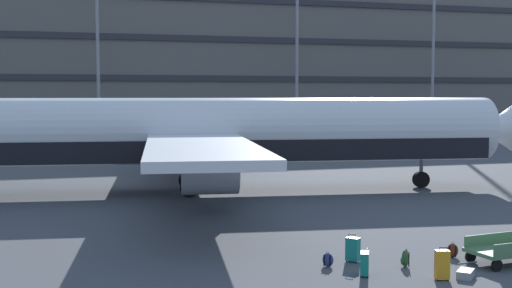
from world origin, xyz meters
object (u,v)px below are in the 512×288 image
(backpack_laid_flat, at_px, (453,251))
(suitcase_black, at_px, (365,263))
(suitcase_purple, at_px, (466,274))
(suitcase_teal, at_px, (442,264))
(backpack_small, at_px, (405,259))
(backpack_upright, at_px, (328,260))
(airliner, at_px, (203,134))
(baggage_cart, at_px, (510,250))
(suitcase_silver, at_px, (353,249))

(backpack_laid_flat, bearing_deg, suitcase_black, -161.76)
(suitcase_black, height_order, suitcase_purple, suitcase_black)
(suitcase_teal, height_order, suitcase_black, suitcase_teal)
(suitcase_teal, relative_size, backpack_small, 1.70)
(suitcase_black, xyz_separation_m, backpack_upright, (-0.63, 1.21, -0.17))
(suitcase_teal, xyz_separation_m, suitcase_black, (-1.91, 0.96, -0.08))
(suitcase_purple, bearing_deg, airliner, 103.19)
(suitcase_teal, relative_size, suitcase_black, 1.21)
(airliner, bearing_deg, suitcase_teal, -79.25)
(suitcase_teal, relative_size, backpack_laid_flat, 1.96)
(backpack_laid_flat, relative_size, backpack_small, 0.87)
(airliner, bearing_deg, suitcase_black, -85.06)
(backpack_laid_flat, height_order, baggage_cart, baggage_cart)
(airliner, height_order, baggage_cart, airliner)
(suitcase_black, xyz_separation_m, suitcase_purple, (2.68, -0.92, -0.26))
(suitcase_silver, bearing_deg, baggage_cart, -17.59)
(backpack_laid_flat, distance_m, baggage_cart, 1.71)
(baggage_cart, bearing_deg, backpack_upright, 168.30)
(suitcase_teal, xyz_separation_m, backpack_upright, (-2.54, 2.17, -0.25))
(backpack_laid_flat, bearing_deg, airliner, 108.07)
(backpack_small, bearing_deg, suitcase_black, -160.64)
(backpack_small, bearing_deg, baggage_cart, -8.38)
(airliner, relative_size, suitcase_teal, 37.70)
(suitcase_black, relative_size, suitcase_purple, 1.08)
(suitcase_teal, height_order, suitcase_silver, suitcase_teal)
(backpack_small, bearing_deg, suitcase_purple, -53.29)
(airliner, height_order, backpack_laid_flat, airliner)
(airliner, distance_m, baggage_cart, 17.99)
(suitcase_silver, xyz_separation_m, backpack_laid_flat, (3.30, -0.33, -0.19))
(airliner, distance_m, suitcase_purple, 18.34)
(backpack_small, bearing_deg, suitcase_teal, -77.86)
(suitcase_black, height_order, baggage_cart, baggage_cart)
(suitcase_silver, xyz_separation_m, baggage_cart, (4.57, -1.45, 0.02))
(suitcase_silver, height_order, suitcase_purple, suitcase_silver)
(backpack_upright, bearing_deg, backpack_laid_flat, -0.28)
(backpack_small, bearing_deg, airliner, 100.62)
(suitcase_teal, height_order, baggage_cart, suitcase_teal)
(suitcase_black, xyz_separation_m, backpack_laid_flat, (3.61, 1.19, -0.16))
(suitcase_silver, bearing_deg, backpack_upright, -162.04)
(airliner, relative_size, backpack_small, 64.24)
(airliner, xyz_separation_m, backpack_small, (3.03, -16.13, -2.84))
(airliner, distance_m, suitcase_silver, 15.51)
(airliner, xyz_separation_m, suitcase_purple, (4.13, -17.61, -2.98))
(airliner, height_order, suitcase_black, airliner)
(airliner, relative_size, suitcase_purple, 49.18)
(airliner, distance_m, backpack_laid_flat, 16.56)
(suitcase_purple, bearing_deg, suitcase_black, 161.00)
(backpack_laid_flat, bearing_deg, suitcase_purple, -113.70)
(airliner, bearing_deg, suitcase_purple, -76.81)
(suitcase_purple, distance_m, backpack_upright, 3.94)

